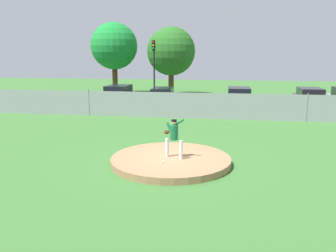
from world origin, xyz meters
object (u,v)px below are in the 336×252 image
at_px(parked_car_teal, 163,99).
at_px(traffic_light_near, 154,60).
at_px(baseball, 163,162).
at_px(parked_car_navy, 239,99).
at_px(parked_car_charcoal, 119,96).
at_px(pitcher_youth, 174,134).
at_px(parked_car_burgundy, 310,100).

height_order(parked_car_teal, traffic_light_near, traffic_light_near).
bearing_deg(parked_car_teal, baseball, -80.05).
height_order(parked_car_navy, parked_car_teal, parked_car_navy).
height_order(parked_car_navy, parked_car_charcoal, parked_car_charcoal).
height_order(baseball, parked_car_navy, parked_car_navy).
bearing_deg(baseball, parked_car_teal, 99.95).
bearing_deg(pitcher_youth, parked_car_burgundy, 60.31).
bearing_deg(parked_car_teal, parked_car_charcoal, 175.04).
height_order(parked_car_charcoal, traffic_light_near, traffic_light_near).
xyz_separation_m(baseball, parked_car_burgundy, (8.86, 15.67, 0.52)).
relative_size(parked_car_teal, traffic_light_near, 0.83).
distance_m(pitcher_youth, traffic_light_near, 19.30).
bearing_deg(baseball, parked_car_burgundy, 60.53).
bearing_deg(traffic_light_near, parked_car_navy, -28.64).
xyz_separation_m(baseball, parked_car_navy, (3.44, 15.13, 0.53)).
relative_size(parked_car_navy, traffic_light_near, 0.75).
xyz_separation_m(parked_car_navy, parked_car_charcoal, (-9.82, 0.11, 0.01)).
xyz_separation_m(pitcher_youth, parked_car_charcoal, (-6.70, 14.55, -0.38)).
bearing_deg(pitcher_youth, baseball, -114.43).
height_order(pitcher_youth, traffic_light_near, traffic_light_near).
xyz_separation_m(baseball, parked_car_teal, (-2.62, 14.92, 0.49)).
distance_m(pitcher_youth, baseball, 1.20).
bearing_deg(parked_car_navy, traffic_light_near, 151.36).
height_order(pitcher_youth, parked_car_charcoal, pitcher_youth).
relative_size(baseball, parked_car_charcoal, 0.02).
bearing_deg(parked_car_navy, parked_car_burgundy, 5.66).
distance_m(baseball, parked_car_burgundy, 18.01).
height_order(baseball, parked_car_charcoal, parked_car_charcoal).
distance_m(parked_car_navy, parked_car_burgundy, 5.45).
relative_size(parked_car_navy, parked_car_burgundy, 0.98).
bearing_deg(baseball, parked_car_navy, 77.20).
xyz_separation_m(parked_car_burgundy, traffic_light_near, (-13.04, 3.62, 2.91)).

